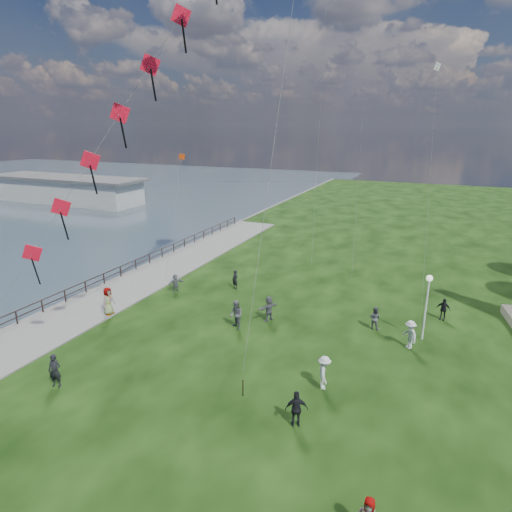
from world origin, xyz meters
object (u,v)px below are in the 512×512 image
at_px(person_0, 55,371).
at_px(person_1, 236,315).
at_px(pier_pavilion, 66,189).
at_px(person_7, 375,318).
at_px(person_10, 108,302).
at_px(person_3, 297,409).
at_px(lamppost, 428,294).
at_px(person_8, 410,335).
at_px(person_11, 269,309).
at_px(person_6, 235,280).
at_px(person_9, 443,309).
at_px(person_5, 176,283).
at_px(person_2, 324,373).

xyz_separation_m(person_0, person_1, (5.44, 9.34, 0.07)).
relative_size(pier_pavilion, person_7, 19.67).
height_order(person_0, person_10, person_10).
bearing_deg(person_3, lamppost, -137.82).
bearing_deg(person_8, person_3, -61.70).
bearing_deg(person_3, person_11, -85.89).
relative_size(person_6, person_11, 0.90).
distance_m(person_1, person_9, 13.88).
distance_m(lamppost, person_9, 4.31).
bearing_deg(person_5, person_0, -144.35).
distance_m(person_6, person_7, 11.60).
bearing_deg(person_0, person_5, 78.67).
relative_size(person_8, person_10, 0.90).
xyz_separation_m(lamppost, person_9, (1.07, 3.52, -2.25)).
xyz_separation_m(person_0, person_9, (17.58, 16.07, -0.12)).
bearing_deg(person_1, person_2, 3.71).
bearing_deg(pier_pavilion, person_11, -31.33).
relative_size(pier_pavilion, person_10, 15.53).
xyz_separation_m(lamppost, person_2, (-4.20, -7.34, -2.13)).
bearing_deg(person_2, person_7, -29.58).
height_order(person_1, person_10, person_10).
bearing_deg(person_9, lamppost, -96.91).
distance_m(person_8, person_11, 8.92).
bearing_deg(person_8, person_10, -118.20).
xyz_separation_m(lamppost, person_5, (-18.20, 0.56, -2.28)).
bearing_deg(person_9, person_6, -168.06).
bearing_deg(person_9, person_7, -131.05).
bearing_deg(person_9, person_10, -148.06).
xyz_separation_m(person_3, person_7, (1.63, 10.82, -0.09)).
bearing_deg(pier_pavilion, person_6, -29.96).
relative_size(person_5, person_7, 0.95).
bearing_deg(person_10, person_0, -153.97).
bearing_deg(person_6, person_7, 8.11).
bearing_deg(person_0, person_2, 4.27).
distance_m(person_6, person_9, 15.29).
bearing_deg(person_10, person_8, -77.87).
bearing_deg(person_3, person_8, -137.55).
bearing_deg(person_8, person_7, -165.55).
height_order(lamppost, person_0, lamppost).
xyz_separation_m(person_2, person_11, (-5.38, 6.05, -0.01)).
relative_size(person_7, person_10, 0.79).
bearing_deg(person_1, person_7, 58.00).
bearing_deg(pier_pavilion, person_10, -40.58).
bearing_deg(person_9, person_0, -127.57).
xyz_separation_m(person_1, person_11, (1.48, 1.92, -0.09)).
distance_m(person_0, person_1, 10.81).
relative_size(person_3, person_10, 0.88).
relative_size(person_5, person_11, 0.85).
height_order(pier_pavilion, person_2, pier_pavilion).
distance_m(person_0, person_6, 15.72).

